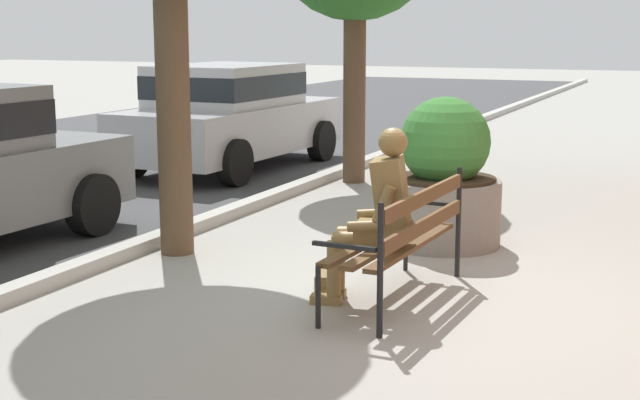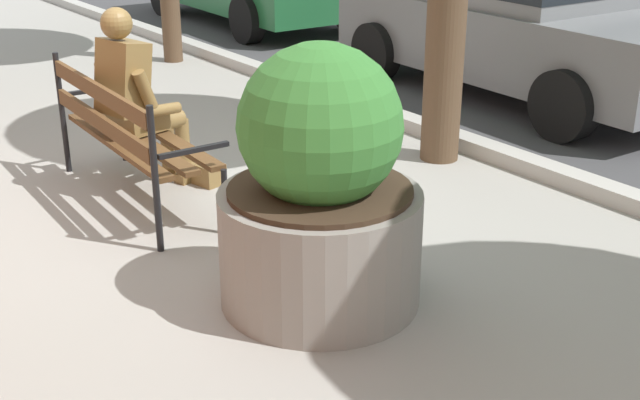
% 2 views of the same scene
% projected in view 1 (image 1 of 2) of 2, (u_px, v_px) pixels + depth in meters
% --- Properties ---
extents(ground_plane, '(80.00, 80.00, 0.00)m').
position_uv_depth(ground_plane, '(423.00, 295.00, 7.37)').
color(ground_plane, '#9E9B93').
extents(curb_stone, '(60.00, 0.20, 0.12)m').
position_uv_depth(curb_stone, '(121.00, 253.00, 8.50)').
color(curb_stone, '#B2AFA8').
rests_on(curb_stone, ground).
extents(park_bench, '(1.82, 0.60, 0.95)m').
position_uv_depth(park_bench, '(404.00, 233.00, 7.11)').
color(park_bench, brown).
rests_on(park_bench, ground).
extents(bronze_statue_seated, '(0.60, 0.85, 1.37)m').
position_uv_depth(bronze_statue_seated, '(372.00, 218.00, 7.05)').
color(bronze_statue_seated, olive).
rests_on(bronze_statue_seated, ground).
extents(concrete_planter, '(1.11, 1.11, 1.45)m').
position_uv_depth(concrete_planter, '(444.00, 180.00, 8.97)').
color(concrete_planter, gray).
rests_on(concrete_planter, ground).
extents(parked_car_silver, '(4.16, 2.04, 1.56)m').
position_uv_depth(parked_car_silver, '(230.00, 113.00, 13.72)').
color(parked_car_silver, '#B7B7BC').
rests_on(parked_car_silver, ground).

